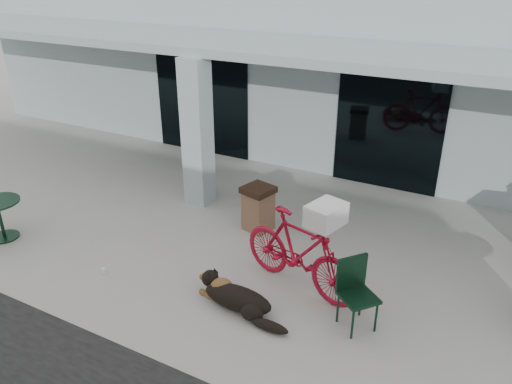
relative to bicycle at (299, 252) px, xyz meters
The scene contains 13 objects.
ground 1.85m from the bicycle, 166.60° to the right, with size 80.00×80.00×0.00m, color #B4B2AA.
building 8.42m from the bicycle, 101.71° to the left, with size 22.00×7.00×4.50m, color #A7B7BD.
storefront_glass_left 6.73m from the bicycle, 136.81° to the left, with size 2.80×0.06×2.70m, color black.
storefront_glass_right 4.63m from the bicycle, 88.49° to the left, with size 2.40×0.06×2.70m, color black.
column 3.81m from the bicycle, 149.14° to the left, with size 0.50×0.50×3.12m, color #A7B7BD.
overhang 4.42m from the bicycle, 117.69° to the left, with size 22.00×2.80×0.18m, color #A7B7BD.
bicycle is the anchor object (origin of this frame).
laundry_basket 0.94m from the bicycle, 15.24° to the right, with size 0.56×0.42×0.33m, color white.
dog 1.19m from the bicycle, 121.67° to the right, with size 1.30×0.43×0.43m, color black, non-canonical shape.
cup_near_dog 3.35m from the bicycle, 158.51° to the right, with size 0.08×0.08×0.10m, color white.
cafe_table_near 5.73m from the bicycle, 167.90° to the right, with size 0.83×0.83×0.77m, color black, non-canonical shape.
cafe_chair_far_a 1.23m from the bicycle, 23.26° to the right, with size 0.48×0.53×1.06m, color black, non-canonical shape.
trash_receptacle 2.05m from the bicycle, 136.58° to the left, with size 0.53×0.53×0.91m, color brown, non-canonical shape.
Camera 1 is at (4.24, -5.81, 4.84)m, focal length 35.00 mm.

